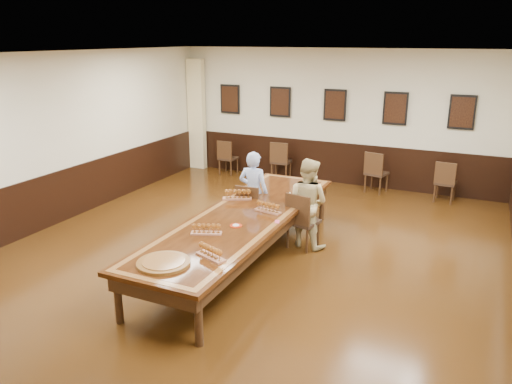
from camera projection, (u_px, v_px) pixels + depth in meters
The scene contains 23 objects.
floor at pixel (243, 260), 8.06m from camera, with size 8.00×10.00×0.02m, color black.
ceiling at pixel (241, 54), 7.10m from camera, with size 8.00×10.00×0.02m, color white.
wall_back at pixel (335, 117), 11.92m from camera, with size 8.00×0.02×3.20m, color beige.
wall_left at pixel (48, 141), 9.19m from camera, with size 0.02×10.00×3.20m, color beige.
chair_man at pixel (251, 209), 8.99m from camera, with size 0.44×0.48×0.95m, color black, non-canonical shape.
chair_woman at pixel (304, 220), 8.39m from camera, with size 0.46×0.50×0.98m, color black, non-canonical shape.
spare_chair_a at pixel (228, 157), 12.97m from camera, with size 0.42×0.46×0.90m, color black, non-canonical shape.
spare_chair_b at pixel (281, 160), 12.48m from camera, with size 0.45×0.50×0.97m, color black, non-canonical shape.
spare_chair_c at pixel (377, 172), 11.43m from camera, with size 0.45×0.49×0.96m, color black, non-canonical shape.
spare_chair_d at pixel (446, 181), 10.77m from camera, with size 0.43×0.47×0.91m, color black, non-canonical shape.
person_man at pixel (254, 192), 8.99m from camera, with size 0.55×0.36×1.51m, color #5378CF.
person_woman at pixel (307, 203), 8.39m from camera, with size 0.76×0.59×1.53m, color #CAB77E.
pink_phone at pixel (277, 222), 7.57m from camera, with size 0.07×0.13×0.01m, color #D94872.
curtain at pixel (197, 115), 13.31m from camera, with size 0.45×0.18×2.90m, color beige.
wainscoting at pixel (243, 231), 7.91m from camera, with size 8.00×10.00×1.00m.
conference_table at pixel (243, 224), 7.88m from camera, with size 1.40×5.00×0.76m.
posters at pixel (335, 105), 11.77m from camera, with size 6.14×0.04×0.74m.
flight_a at pixel (237, 195), 8.59m from camera, with size 0.51×0.36×0.19m.
flight_b at pixel (268, 207), 7.97m from camera, with size 0.47×0.23×0.17m.
flight_c at pixel (206, 229), 7.08m from camera, with size 0.45×0.29×0.16m.
flight_d at pixel (211, 252), 6.31m from camera, with size 0.48×0.30×0.17m.
red_plate_grp at pixel (236, 226), 7.39m from camera, with size 0.18×0.18×0.02m.
carved_platter at pixel (164, 263), 6.14m from camera, with size 0.84×0.84×0.05m.
Camera 1 is at (3.29, -6.60, 3.44)m, focal length 35.00 mm.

